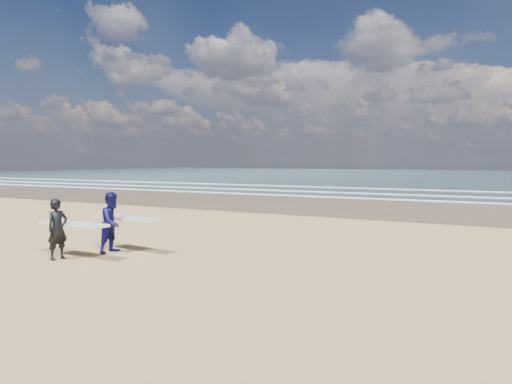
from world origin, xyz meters
The scene contains 2 objects.
surfer_near centered at (-0.35, 0.20, 0.83)m, with size 2.21×0.94×1.62m.
surfer_far centered at (0.25, 1.53, 0.87)m, with size 2.24×1.15×1.73m.
Camera 1 is at (9.86, -8.07, 2.64)m, focal length 32.00 mm.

